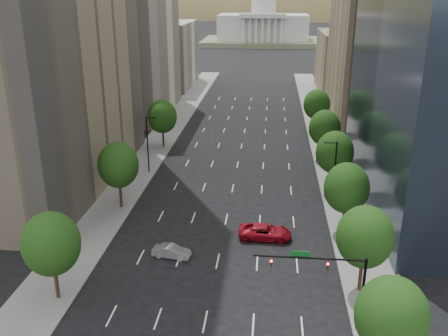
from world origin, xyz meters
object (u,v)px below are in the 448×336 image
(capitol, at_px, (263,27))
(car_red_far, at_px, (265,232))
(traffic_signal, at_px, (333,277))
(car_silver, at_px, (172,251))

(capitol, relative_size, car_red_far, 9.89)
(traffic_signal, xyz_separation_m, capitol, (-10.53, 219.71, 3.40))
(capitol, bearing_deg, car_silver, -91.37)
(car_silver, distance_m, car_red_far, 11.11)
(car_red_far, bearing_deg, capitol, 2.09)
(capitol, distance_m, car_red_far, 204.47)
(traffic_signal, xyz_separation_m, car_red_far, (-5.64, 15.44, -4.33))
(capitol, bearing_deg, traffic_signal, -87.26)
(traffic_signal, relative_size, capitol, 0.15)
(capitol, height_order, car_silver, capitol)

